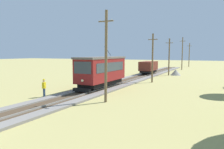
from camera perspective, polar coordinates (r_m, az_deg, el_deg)
red_tram at (r=25.90m, az=-2.73°, el=1.03°), size 2.60×8.54×4.79m
freight_car at (r=43.33m, az=9.48°, el=1.95°), size 2.40×5.20×2.31m
utility_pole_near_tram at (r=18.82m, az=-1.58°, el=4.96°), size 1.40×0.45×7.89m
utility_pole_mid at (r=32.21m, az=10.52°, el=4.38°), size 1.40×0.32×7.05m
utility_pole_far at (r=43.25m, az=14.67°, el=4.57°), size 1.40×0.31×7.04m
utility_pole_distant at (r=58.86m, az=17.86°, el=5.31°), size 1.40×0.42×8.30m
utility_pole_horizon at (r=72.56m, az=19.49°, el=4.91°), size 1.40×0.58×7.39m
gravel_pile at (r=43.88m, az=16.27°, el=0.55°), size 2.01×2.01×1.13m
track_worker at (r=22.19m, az=-17.31°, el=-3.12°), size 0.35×0.44×1.78m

